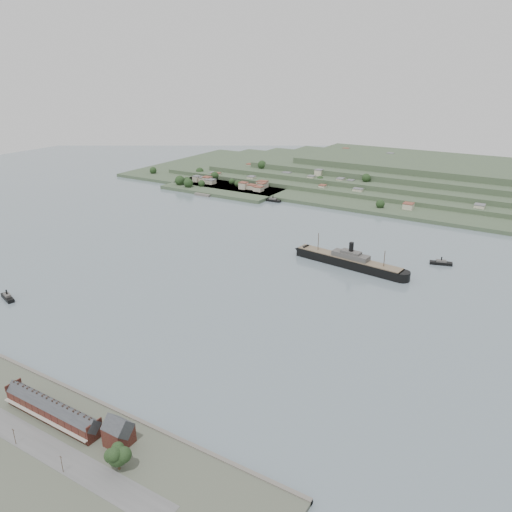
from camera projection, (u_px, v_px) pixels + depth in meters
The scene contains 10 objects.
ground at pixel (261, 292), 356.23m from camera, with size 1400.00×1400.00×0.00m, color slate.
near_shore at pixel (32, 454), 206.79m from camera, with size 220.00×80.00×2.60m.
terrace_row at pixel (52, 410), 224.48m from camera, with size 55.60×9.80×11.07m.
gabled_building at pixel (118, 432), 209.08m from camera, with size 10.40×10.18×14.09m.
far_peninsula at pixel (432, 179), 652.26m from camera, with size 760.00×309.00×30.00m.
steamship at pixel (345, 260), 402.05m from camera, with size 103.45×24.25×24.85m.
tugboat at pixel (7, 297), 344.74m from camera, with size 16.86×8.96×7.33m.
ferry_west at pixel (273, 200), 591.52m from camera, with size 19.81×6.23×7.35m.
ferry_east at pixel (441, 263), 405.16m from camera, with size 18.18×9.72×6.57m.
fig_tree at pixel (117, 456), 195.19m from camera, with size 10.37×8.98×11.58m.
Camera 1 is at (164.24, -278.28, 152.23)m, focal length 35.00 mm.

